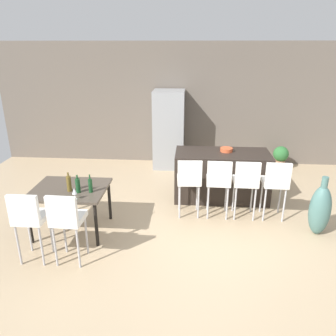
# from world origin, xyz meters

# --- Properties ---
(ground_plane) EXTENTS (10.00, 10.00, 0.00)m
(ground_plane) POSITION_xyz_m (0.00, 0.00, 0.00)
(ground_plane) COLOR tan
(back_wall) EXTENTS (10.00, 0.12, 2.90)m
(back_wall) POSITION_xyz_m (0.00, 3.11, 1.45)
(back_wall) COLOR #665B51
(back_wall) RESTS_ON ground_plane
(kitchen_island) EXTENTS (1.77, 0.81, 0.92)m
(kitchen_island) POSITION_xyz_m (0.38, 0.97, 0.46)
(kitchen_island) COLOR black
(kitchen_island) RESTS_ON ground_plane
(bar_chair_left) EXTENTS (0.43, 0.43, 1.05)m
(bar_chair_left) POSITION_xyz_m (-0.23, 0.19, 0.70)
(bar_chair_left) COLOR white
(bar_chair_left) RESTS_ON ground_plane
(bar_chair_middle) EXTENTS (0.41, 0.41, 1.05)m
(bar_chair_middle) POSITION_xyz_m (0.26, 0.19, 0.70)
(bar_chair_middle) COLOR white
(bar_chair_middle) RESTS_ON ground_plane
(bar_chair_right) EXTENTS (0.41, 0.41, 1.05)m
(bar_chair_right) POSITION_xyz_m (0.72, 0.19, 0.70)
(bar_chair_right) COLOR white
(bar_chair_right) RESTS_ON ground_plane
(bar_chair_far) EXTENTS (0.41, 0.41, 1.05)m
(bar_chair_far) POSITION_xyz_m (1.21, 0.19, 0.70)
(bar_chair_far) COLOR white
(bar_chair_far) RESTS_ON ground_plane
(dining_table) EXTENTS (1.13, 0.93, 0.74)m
(dining_table) POSITION_xyz_m (-2.07, -0.44, 0.67)
(dining_table) COLOR #4C4238
(dining_table) RESTS_ON ground_plane
(dining_chair_near) EXTENTS (0.40, 0.40, 1.05)m
(dining_chair_near) POSITION_xyz_m (-2.33, -1.27, 0.70)
(dining_chair_near) COLOR white
(dining_chair_near) RESTS_ON ground_plane
(dining_chair_far) EXTENTS (0.41, 0.41, 1.05)m
(dining_chair_far) POSITION_xyz_m (-1.82, -1.27, 0.70)
(dining_chair_far) COLOR white
(dining_chair_far) RESTS_ON ground_plane
(wine_bottle_end) EXTENTS (0.06, 0.06, 0.28)m
(wine_bottle_end) POSITION_xyz_m (-1.70, -0.55, 0.85)
(wine_bottle_end) COLOR #194723
(wine_bottle_end) RESTS_ON dining_table
(wine_bottle_right) EXTENTS (0.07, 0.07, 0.28)m
(wine_bottle_right) POSITION_xyz_m (-1.88, -0.58, 0.85)
(wine_bottle_right) COLOR #194723
(wine_bottle_right) RESTS_ON dining_table
(wine_bottle_middle) EXTENTS (0.07, 0.07, 0.30)m
(wine_bottle_middle) POSITION_xyz_m (-2.03, -0.54, 0.86)
(wine_bottle_middle) COLOR brown
(wine_bottle_middle) RESTS_ON dining_table
(wine_glass_left) EXTENTS (0.07, 0.07, 0.17)m
(wine_glass_left) POSITION_xyz_m (-1.85, -0.81, 0.86)
(wine_glass_left) COLOR silver
(wine_glass_left) RESTS_ON dining_table
(refrigerator) EXTENTS (0.72, 0.68, 1.84)m
(refrigerator) POSITION_xyz_m (-0.75, 2.67, 0.92)
(refrigerator) COLOR #939699
(refrigerator) RESTS_ON ground_plane
(fruit_bowl) EXTENTS (0.23, 0.23, 0.07)m
(fruit_bowl) POSITION_xyz_m (0.46, 1.05, 0.96)
(fruit_bowl) COLOR #C6512D
(fruit_bowl) RESTS_ON kitchen_island
(floor_vase) EXTENTS (0.32, 0.32, 0.97)m
(floor_vase) POSITION_xyz_m (1.81, -0.25, 0.42)
(floor_vase) COLOR #47706B
(floor_vase) RESTS_ON ground_plane
(potted_plant) EXTENTS (0.36, 0.36, 0.56)m
(potted_plant) POSITION_xyz_m (1.92, 2.66, 0.32)
(potted_plant) COLOR #996B4C
(potted_plant) RESTS_ON ground_plane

